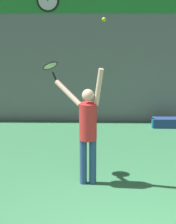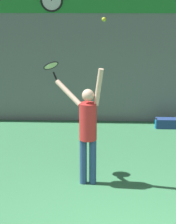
# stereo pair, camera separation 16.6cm
# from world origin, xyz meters

# --- Properties ---
(back_wall) EXTENTS (18.00, 0.10, 5.00)m
(back_wall) POSITION_xyz_m (0.00, 6.30, 2.50)
(back_wall) COLOR slate
(back_wall) RESTS_ON ground_plane
(sponsor_banner) EXTENTS (7.81, 0.02, 0.63)m
(sponsor_banner) POSITION_xyz_m (0.00, 6.24, 3.23)
(sponsor_banner) COLOR #288C38
(scoreboard_clock) EXTENTS (0.59, 0.05, 0.59)m
(scoreboard_clock) POSITION_xyz_m (-1.80, 6.22, 3.23)
(scoreboard_clock) COLOR white
(tennis_player) EXTENTS (0.91, 0.56, 2.15)m
(tennis_player) POSITION_xyz_m (-0.71, 2.31, 1.09)
(tennis_player) COLOR #2D4C7F
(tennis_player) RESTS_ON ground_plane
(tennis_racket) EXTENTS (0.39, 0.38, 0.37)m
(tennis_racket) POSITION_xyz_m (-1.39, 2.80, 2.08)
(tennis_racket) COLOR black
(tennis_ball) EXTENTS (0.07, 0.07, 0.07)m
(tennis_ball) POSITION_xyz_m (-0.44, 2.23, 2.95)
(tennis_ball) COLOR #CCDB2D
(water_bottle) EXTENTS (0.07, 0.07, 0.27)m
(water_bottle) POSITION_xyz_m (0.94, 5.64, 0.12)
(water_bottle) COLOR #198CCC
(water_bottle) RESTS_ON ground_plane
(equipment_bag) EXTENTS (0.71, 0.29, 0.25)m
(equipment_bag) POSITION_xyz_m (1.30, 5.71, 0.12)
(equipment_bag) COLOR navy
(equipment_bag) RESTS_ON ground_plane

